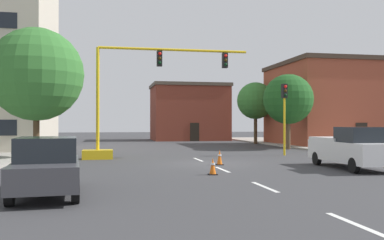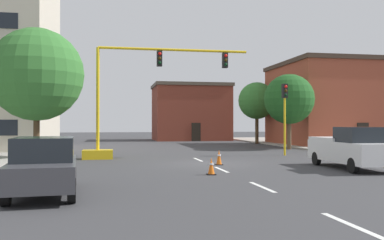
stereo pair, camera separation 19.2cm
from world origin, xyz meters
TOP-DOWN VIEW (x-y plane):
  - ground_plane at (0.00, 0.00)m, footprint 160.00×160.00m
  - sidewalk_right at (13.27, 8.00)m, footprint 6.00×56.00m
  - lane_stripe_seg_0 at (0.00, -14.00)m, footprint 0.16×2.40m
  - lane_stripe_seg_1 at (0.00, -8.50)m, footprint 0.16×2.40m
  - lane_stripe_seg_2 at (0.00, -3.00)m, footprint 0.16×2.40m
  - lane_stripe_seg_3 at (0.00, 2.50)m, footprint 0.16×2.40m
  - building_brick_center at (4.83, 31.41)m, footprint 9.54×7.60m
  - building_row_right at (16.44, 16.81)m, footprint 10.41×10.82m
  - traffic_signal_gantry at (-4.48, 4.14)m, footprint 10.25×1.20m
  - traffic_light_pole_right at (6.37, 4.70)m, footprint 0.32×0.47m
  - tree_right_mid at (9.39, 10.99)m, footprint 4.15×4.15m
  - tree_right_far at (9.99, 20.73)m, footprint 3.89×3.89m
  - tree_left_near at (-9.38, 4.07)m, footprint 5.47×5.47m
  - pickup_truck_white at (6.17, -3.77)m, footprint 2.22×5.48m
  - sedan_dark_gray_near_left at (-7.02, -8.85)m, footprint 2.19×4.63m
  - traffic_cone_roadside_a at (-0.92, -4.86)m, footprint 0.36×0.36m
  - traffic_cone_roadside_b at (0.43, -0.83)m, footprint 0.36×0.36m

SIDE VIEW (x-z plane):
  - ground_plane at x=0.00m, z-range 0.00..0.00m
  - lane_stripe_seg_0 at x=0.00m, z-range 0.00..0.01m
  - lane_stripe_seg_1 at x=0.00m, z-range 0.00..0.01m
  - lane_stripe_seg_2 at x=0.00m, z-range 0.00..0.01m
  - lane_stripe_seg_3 at x=0.00m, z-range 0.00..0.01m
  - sidewalk_right at x=13.27m, z-range 0.00..0.14m
  - traffic_cone_roadside_a at x=-0.92m, z-range -0.01..0.71m
  - traffic_cone_roadside_b at x=0.43m, z-range -0.01..0.78m
  - sedan_dark_gray_near_left at x=-7.02m, z-range 0.02..1.76m
  - pickup_truck_white at x=6.17m, z-range -0.02..1.97m
  - traffic_signal_gantry at x=-4.48m, z-range -1.10..5.73m
  - traffic_light_pole_right at x=6.37m, z-range 1.13..5.93m
  - building_brick_center at x=4.83m, z-range 0.01..7.11m
  - building_row_right at x=16.44m, z-range 0.01..8.16m
  - tree_right_mid at x=9.39m, z-range 1.03..7.26m
  - tree_right_far at x=9.99m, z-range 1.27..7.75m
  - tree_left_near at x=-9.38m, z-range 1.14..8.90m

